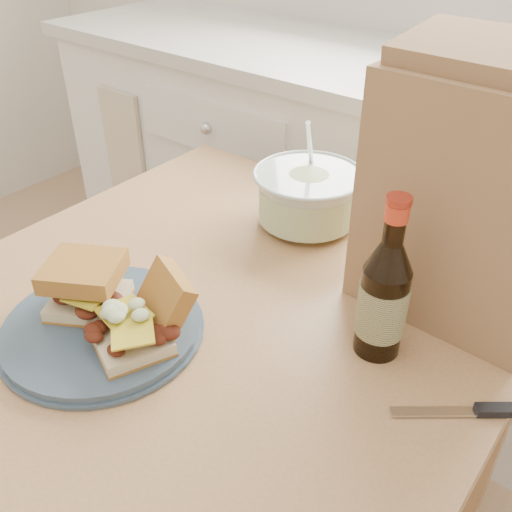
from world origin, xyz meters
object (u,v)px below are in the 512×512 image
Objects in this scene: dining_table at (225,347)px; beer_bottle at (384,297)px; plate at (102,328)px; coleslaw_bowl at (308,199)px; paper_bag at (471,200)px.

dining_table is 0.34m from beer_bottle.
dining_table is at bearing 171.47° from beer_bottle.
plate is 0.48m from coleslaw_bowl.
beer_bottle is 0.67× the size of paper_bag.
coleslaw_bowl is (0.05, 0.47, 0.05)m from plate.
dining_table is 2.48× the size of paper_bag.
coleslaw_bowl is at bearing 171.67° from paper_bag.
dining_table is at bearing 65.06° from plate.
beer_bottle reaches higher than dining_table.
plate is (-0.09, -0.18, 0.12)m from dining_table.
plate is at bearing -165.77° from beer_bottle.
dining_table is at bearing -140.42° from paper_bag.
beer_bottle is (0.34, 0.24, 0.09)m from plate.
dining_table is 3.11× the size of plate.
dining_table is 4.31× the size of coleslaw_bowl.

